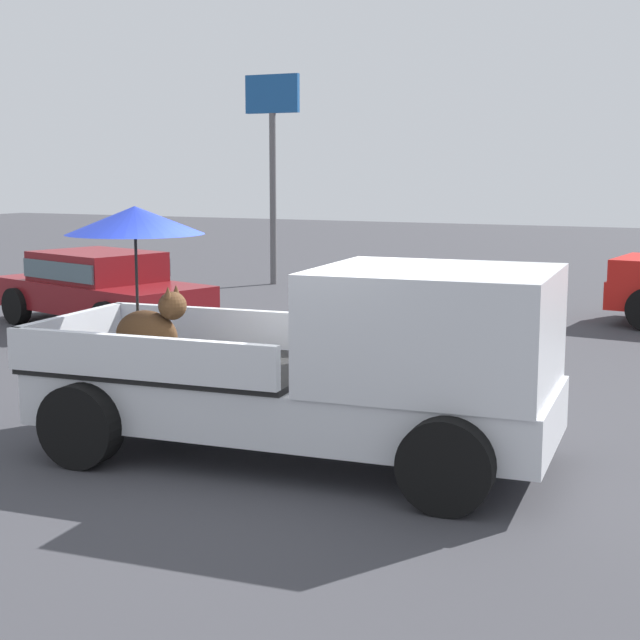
{
  "coord_description": "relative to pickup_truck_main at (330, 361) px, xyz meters",
  "views": [
    {
      "loc": [
        4.12,
        -8.06,
        2.78
      ],
      "look_at": [
        -0.46,
        1.59,
        1.1
      ],
      "focal_mm": 53.94,
      "sensor_mm": 36.0,
      "label": 1
    }
  ],
  "objects": [
    {
      "name": "parked_sedan_far",
      "position": [
        -7.12,
        5.6,
        -0.25
      ],
      "size": [
        4.62,
        2.87,
        1.33
      ],
      "rotation": [
        0.0,
        0.0,
        -0.28
      ],
      "color": "black",
      "rests_on": "ground"
    },
    {
      "name": "pickup_truck_main",
      "position": [
        0.0,
        0.0,
        0.0
      ],
      "size": [
        5.19,
        2.58,
        2.42
      ],
      "rotation": [
        0.0,
        0.0,
        0.08
      ],
      "color": "black",
      "rests_on": "ground"
    },
    {
      "name": "motel_sign",
      "position": [
        -7.3,
        12.53,
        2.54
      ],
      "size": [
        1.4,
        0.16,
        5.0
      ],
      "color": "#59595B",
      "rests_on": "ground"
    },
    {
      "name": "ground_plane",
      "position": [
        -0.38,
        -0.03,
        -0.99
      ],
      "size": [
        80.0,
        80.0,
        0.0
      ],
      "primitive_type": "plane",
      "color": "#38383D"
    }
  ]
}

